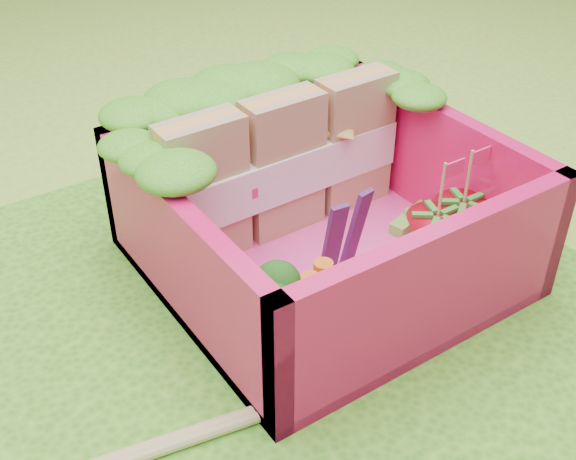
{
  "coord_description": "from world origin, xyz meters",
  "views": [
    {
      "loc": [
        -1.1,
        -1.79,
        1.87
      ],
      "look_at": [
        0.17,
        0.1,
        0.28
      ],
      "focal_mm": 45.0,
      "sensor_mm": 36.0,
      "label": 1
    }
  ],
  "objects_px": {
    "sandwich_stack": "(284,165)",
    "broccoli": "(278,305)",
    "bento_box": "(323,211)",
    "strawberry_right": "(460,227)",
    "strawberry_left": "(434,241)"
  },
  "relations": [
    {
      "from": "broccoli",
      "to": "strawberry_left",
      "type": "xyz_separation_m",
      "value": [
        0.75,
        0.02,
        -0.04
      ]
    },
    {
      "from": "sandwich_stack",
      "to": "broccoli",
      "type": "distance_m",
      "value": 0.75
    },
    {
      "from": "sandwich_stack",
      "to": "strawberry_left",
      "type": "relative_size",
      "value": 2.27
    },
    {
      "from": "bento_box",
      "to": "strawberry_left",
      "type": "distance_m",
      "value": 0.45
    },
    {
      "from": "sandwich_stack",
      "to": "strawberry_right",
      "type": "distance_m",
      "value": 0.76
    },
    {
      "from": "broccoli",
      "to": "sandwich_stack",
      "type": "bearing_deg",
      "value": 54.72
    },
    {
      "from": "bento_box",
      "to": "broccoli",
      "type": "bearing_deg",
      "value": -142.87
    },
    {
      "from": "bento_box",
      "to": "sandwich_stack",
      "type": "bearing_deg",
      "value": 88.88
    },
    {
      "from": "bento_box",
      "to": "broccoli",
      "type": "distance_m",
      "value": 0.53
    },
    {
      "from": "strawberry_right",
      "to": "bento_box",
      "type": "bearing_deg",
      "value": 148.97
    },
    {
      "from": "broccoli",
      "to": "strawberry_right",
      "type": "distance_m",
      "value": 0.9
    },
    {
      "from": "strawberry_left",
      "to": "strawberry_right",
      "type": "bearing_deg",
      "value": 5.04
    },
    {
      "from": "broccoli",
      "to": "strawberry_left",
      "type": "relative_size",
      "value": 0.72
    },
    {
      "from": "bento_box",
      "to": "sandwich_stack",
      "type": "height_order",
      "value": "sandwich_stack"
    },
    {
      "from": "sandwich_stack",
      "to": "strawberry_right",
      "type": "xyz_separation_m",
      "value": [
        0.47,
        -0.57,
        -0.17
      ]
    }
  ]
}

